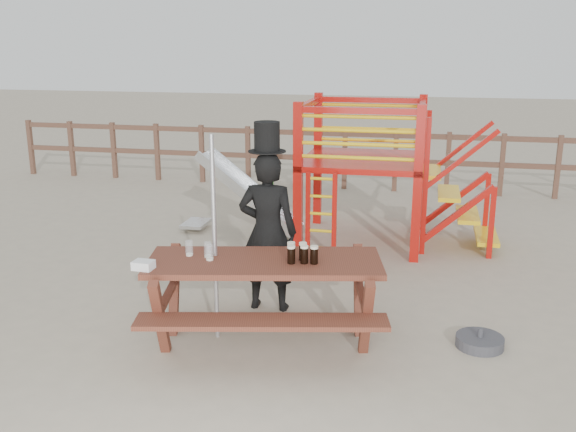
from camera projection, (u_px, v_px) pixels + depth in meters
name	position (u px, v px, depth m)	size (l,w,h in m)	color
ground	(301.00, 347.00, 6.22)	(60.00, 60.00, 0.00)	tan
back_fence	(370.00, 153.00, 12.63)	(15.09, 0.09, 1.20)	brown
playground_fort	(358.00, 169.00, 9.29)	(4.71, 1.84, 2.10)	#B7120C
picnic_table	(265.00, 291.00, 6.18)	(2.49, 1.96, 0.86)	brown
man_with_hat	(268.00, 228.00, 6.91)	(0.65, 0.44, 2.07)	black
metal_pole	(215.00, 240.00, 6.18)	(0.04, 0.04, 2.04)	#B2B2B7
parasol_base	(480.00, 342.00, 6.21)	(0.46, 0.46, 0.19)	#39393E
paper_bag	(143.00, 265.00, 5.83)	(0.18, 0.14, 0.08)	white
stout_pints	(301.00, 253.00, 6.01)	(0.31, 0.19, 0.17)	black
empty_glasses	(202.00, 251.00, 6.14)	(0.31, 0.16, 0.15)	silver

